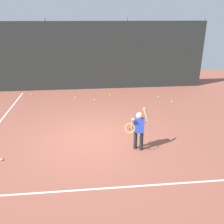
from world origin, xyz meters
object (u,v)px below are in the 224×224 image
tennis_ball_3 (145,122)px  tennis_ball_4 (158,97)px  tennis_ball_5 (31,94)px  tennis_ball_7 (110,95)px  tennis_ball_0 (172,102)px  tennis_player (139,128)px  tennis_ball_1 (76,98)px  tennis_ball_2 (95,100)px  tennis_ball_6 (2,160)px

tennis_ball_3 → tennis_ball_4: same height
tennis_ball_5 → tennis_ball_7: (4.02, -0.52, 0.00)m
tennis_ball_0 → tennis_ball_5: same height
tennis_ball_5 → tennis_ball_4: bearing=-9.4°
tennis_ball_3 → tennis_player: bearing=-108.9°
tennis_ball_5 → tennis_ball_1: bearing=-20.2°
tennis_ball_1 → tennis_ball_3: 4.17m
tennis_ball_2 → tennis_ball_5: (-3.20, 1.27, 0.00)m
tennis_ball_1 → tennis_ball_2: (0.93, -0.43, 0.00)m
tennis_ball_5 → tennis_ball_7: 4.05m
tennis_player → tennis_ball_6: size_ratio=20.46×
tennis_ball_2 → tennis_ball_7: same height
tennis_ball_3 → tennis_ball_6: size_ratio=1.00×
tennis_ball_3 → tennis_ball_2: bearing=123.1°
tennis_ball_0 → tennis_ball_3: bearing=-130.5°
tennis_ball_0 → tennis_ball_2: same height
tennis_ball_1 → tennis_ball_2: same height
tennis_ball_5 → tennis_ball_6: size_ratio=1.00×
tennis_ball_4 → tennis_ball_2: bearing=-176.3°
tennis_ball_4 → tennis_ball_5: bearing=170.6°
tennis_ball_3 → tennis_ball_5: (-4.99, 4.00, 0.00)m
tennis_player → tennis_ball_2: 4.85m
tennis_ball_4 → tennis_ball_6: bearing=-139.6°
tennis_ball_6 → tennis_ball_7: same height
tennis_ball_6 → tennis_ball_7: size_ratio=1.00×
tennis_ball_2 → tennis_ball_6: 5.64m
tennis_player → tennis_ball_5: size_ratio=20.46×
tennis_ball_1 → tennis_ball_4: 4.11m
tennis_player → tennis_ball_0: size_ratio=20.46×
tennis_player → tennis_ball_5: tennis_player is taller
tennis_ball_3 → tennis_ball_6: bearing=-155.0°
tennis_ball_2 → tennis_ball_4: size_ratio=1.00×
tennis_player → tennis_ball_3: size_ratio=20.46×
tennis_ball_0 → tennis_ball_1: bearing=166.7°
tennis_player → tennis_ball_2: tennis_player is taller
tennis_ball_3 → tennis_ball_6: (-4.60, -2.14, 0.00)m
tennis_ball_0 → tennis_ball_3: 2.76m
tennis_player → tennis_ball_0: 4.77m
tennis_ball_3 → tennis_ball_7: bearing=105.5°
tennis_ball_4 → tennis_ball_5: 6.46m
tennis_ball_5 → tennis_player: bearing=-53.9°
tennis_ball_3 → tennis_ball_4: size_ratio=1.00×
tennis_player → tennis_ball_3: 2.15m
tennis_ball_4 → tennis_ball_6: (-5.99, -5.09, 0.00)m
tennis_ball_3 → tennis_ball_7: 3.62m
tennis_ball_1 → tennis_ball_6: size_ratio=1.00×
tennis_ball_1 → tennis_ball_3: (2.71, -3.17, 0.00)m
tennis_ball_4 → tennis_ball_5: size_ratio=1.00×
tennis_ball_4 → tennis_ball_5: same height
tennis_ball_2 → tennis_ball_1: bearing=155.1°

